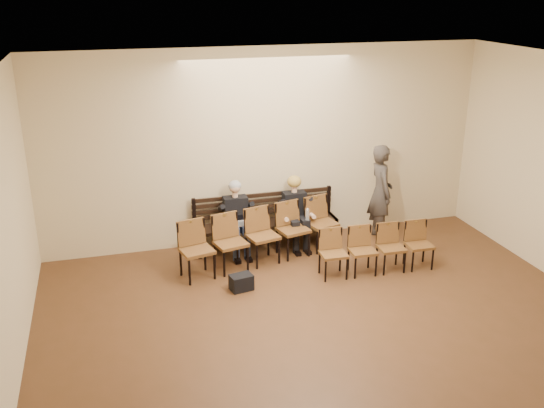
# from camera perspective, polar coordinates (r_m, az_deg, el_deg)

# --- Properties ---
(ground) EXTENTS (10.00, 10.00, 0.00)m
(ground) POSITION_cam_1_polar(r_m,az_deg,el_deg) (7.31, 10.60, -18.16)
(ground) COLOR #56331D
(ground) RESTS_ON ground
(room_walls) EXTENTS (8.02, 10.01, 3.51)m
(room_walls) POSITION_cam_1_polar(r_m,az_deg,el_deg) (6.76, 9.06, 3.07)
(room_walls) COLOR beige
(room_walls) RESTS_ON ground
(bench) EXTENTS (2.60, 0.90, 0.45)m
(bench) POSITION_cam_1_polar(r_m,az_deg,el_deg) (10.94, -0.53, -2.82)
(bench) COLOR black
(bench) RESTS_ON ground
(seated_man) EXTENTS (0.51, 0.71, 1.24)m
(seated_man) POSITION_cam_1_polar(r_m,az_deg,el_deg) (10.56, -3.33, -1.43)
(seated_man) COLOR black
(seated_man) RESTS_ON ground
(seated_woman) EXTENTS (0.50, 0.69, 1.17)m
(seated_woman) POSITION_cam_1_polar(r_m,az_deg,el_deg) (10.83, 2.25, -1.02)
(seated_woman) COLOR black
(seated_woman) RESTS_ON ground
(laptop) EXTENTS (0.35, 0.28, 0.25)m
(laptop) POSITION_cam_1_polar(r_m,az_deg,el_deg) (10.42, -3.22, -1.95)
(laptop) COLOR silver
(laptop) RESTS_ON bench
(water_bottle) EXTENTS (0.07, 0.07, 0.22)m
(water_bottle) POSITION_cam_1_polar(r_m,az_deg,el_deg) (10.64, 3.34, -1.58)
(water_bottle) COLOR silver
(water_bottle) RESTS_ON bench
(bag) EXTENTS (0.38, 0.30, 0.25)m
(bag) POSITION_cam_1_polar(r_m,az_deg,el_deg) (9.46, -2.90, -7.38)
(bag) COLOR black
(bag) RESTS_ON ground
(passerby) EXTENTS (0.57, 0.80, 2.06)m
(passerby) POSITION_cam_1_polar(r_m,az_deg,el_deg) (11.16, 10.22, 1.73)
(passerby) COLOR #3A332F
(passerby) RESTS_ON ground
(chair_row_front) EXTENTS (2.91, 1.15, 0.94)m
(chair_row_front) POSITION_cam_1_polar(r_m,az_deg,el_deg) (10.21, -0.88, -3.08)
(chair_row_front) COLOR brown
(chair_row_front) RESTS_ON ground
(chair_row_back) EXTENTS (1.92, 0.51, 0.78)m
(chair_row_back) POSITION_cam_1_polar(r_m,az_deg,el_deg) (10.05, 9.86, -4.26)
(chair_row_back) COLOR brown
(chair_row_back) RESTS_ON ground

